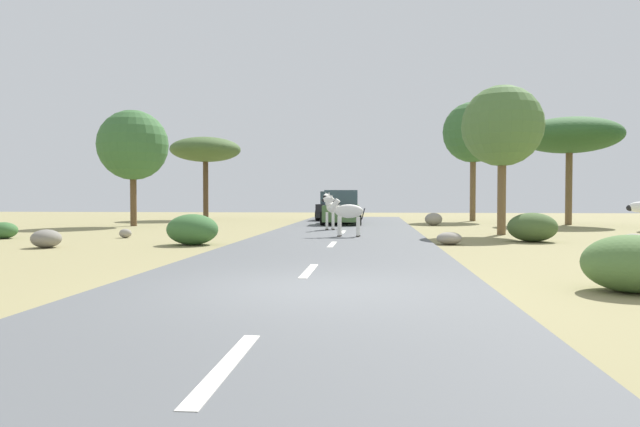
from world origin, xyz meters
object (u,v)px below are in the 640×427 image
(car_0, at_px, (336,207))
(rock_2, at_px, (434,219))
(zebra_1, at_px, (346,212))
(rock_4, at_px, (125,233))
(tree_3, at_px, (569,136))
(rock_1, at_px, (449,238))
(tree_6, at_px, (133,145))
(tree_4, at_px, (205,150))
(tree_7, at_px, (473,133))
(bush_2, at_px, (632,263))
(rock_3, at_px, (46,239))
(rock_0, at_px, (634,243))
(tree_1, at_px, (502,127))
(zebra_0, at_px, (332,207))
(bush_3, at_px, (192,229))
(bush_4, at_px, (532,227))
(car_1, at_px, (341,209))
(bush_1, at_px, (3,230))

(car_0, bearing_deg, rock_2, 138.27)
(zebra_1, xyz_separation_m, rock_4, (-7.75, -0.66, -0.76))
(tree_3, bearing_deg, rock_1, -120.60)
(rock_1, bearing_deg, tree_6, 145.12)
(tree_4, bearing_deg, tree_6, -97.36)
(tree_7, distance_m, rock_1, 18.65)
(bush_2, bearing_deg, rock_3, 154.12)
(tree_3, xyz_separation_m, bush_2, (-6.29, -21.79, -4.20))
(tree_3, distance_m, rock_0, 16.38)
(tree_1, xyz_separation_m, rock_2, (-1.81, 7.07, -3.79))
(car_0, bearing_deg, zebra_0, 97.42)
(tree_1, bearing_deg, car_0, 119.44)
(bush_3, bearing_deg, zebra_1, 36.49)
(zebra_1, distance_m, rock_0, 8.93)
(rock_4, bearing_deg, car_0, 67.63)
(zebra_0, distance_m, bush_4, 8.76)
(bush_2, relative_size, bush_4, 0.92)
(rock_3, bearing_deg, car_1, 61.51)
(tree_6, xyz_separation_m, tree_7, (17.87, 7.66, 1.31))
(rock_0, xyz_separation_m, rock_4, (-15.38, 3.94, -0.09))
(rock_4, bearing_deg, tree_1, 12.25)
(car_1, relative_size, tree_3, 0.79)
(zebra_0, bearing_deg, tree_6, -0.52)
(tree_4, relative_size, bush_1, 5.58)
(zebra_0, xyz_separation_m, tree_7, (7.72, 10.72, 4.31))
(car_1, distance_m, bush_3, 13.17)
(car_0, height_order, rock_3, car_0)
(rock_0, relative_size, rock_4, 1.69)
(bush_2, distance_m, rock_0, 6.99)
(tree_7, distance_m, rock_0, 20.30)
(bush_4, relative_size, rock_1, 2.07)
(car_1, distance_m, bush_1, 15.43)
(car_1, relative_size, rock_4, 10.15)
(tree_6, bearing_deg, car_1, 10.67)
(zebra_0, bearing_deg, bush_3, 80.62)
(bush_1, relative_size, rock_0, 1.30)
(bush_4, bearing_deg, tree_7, 86.85)
(tree_7, bearing_deg, bush_2, -94.65)
(tree_3, distance_m, bush_3, 21.41)
(tree_4, distance_m, rock_1, 23.02)
(tree_1, relative_size, bush_3, 3.67)
(tree_7, xyz_separation_m, rock_1, (-3.69, -17.54, -5.12))
(rock_2, bearing_deg, tree_4, 154.49)
(rock_2, bearing_deg, rock_0, -75.43)
(rock_2, xyz_separation_m, rock_4, (-11.75, -10.02, -0.16))
(car_0, xyz_separation_m, rock_2, (5.33, -5.58, -0.53))
(bush_1, bearing_deg, rock_2, 34.18)
(rock_0, xyz_separation_m, rock_2, (-3.63, 13.95, 0.07))
(tree_6, relative_size, bush_4, 3.69)
(zebra_0, bearing_deg, rock_0, 149.63)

